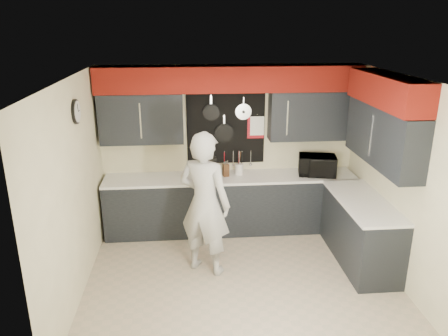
{
  "coord_description": "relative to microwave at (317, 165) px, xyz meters",
  "views": [
    {
      "loc": [
        -0.65,
        -4.9,
        3.22
      ],
      "look_at": [
        -0.19,
        0.5,
        1.38
      ],
      "focal_mm": 35.0,
      "sensor_mm": 36.0,
      "label": 1
    }
  ],
  "objects": [
    {
      "name": "microwave",
      "position": [
        0.0,
        0.0,
        0.0
      ],
      "size": [
        0.63,
        0.49,
        0.31
      ],
      "primitive_type": "imported",
      "rotation": [
        0.0,
        0.0,
        -0.2
      ],
      "color": "black",
      "rests_on": "base_cabinets"
    },
    {
      "name": "knife_block",
      "position": [
        -1.42,
        0.06,
        -0.06
      ],
      "size": [
        0.11,
        0.11,
        0.19
      ],
      "primitive_type": "cube",
      "rotation": [
        0.0,
        0.0,
        0.25
      ],
      "color": "#3D2313",
      "rests_on": "base_cabinets"
    },
    {
      "name": "coffee_maker",
      "position": [
        -1.69,
        0.01,
        0.03
      ],
      "size": [
        0.24,
        0.27,
        0.35
      ],
      "rotation": [
        0.0,
        0.0,
        0.2
      ],
      "color": "black",
      "rests_on": "base_cabinets"
    },
    {
      "name": "person",
      "position": [
        -1.8,
        -1.1,
        -0.11
      ],
      "size": [
        0.84,
        0.75,
        1.93
      ],
      "primitive_type": "imported",
      "rotation": [
        0.0,
        0.0,
        2.63
      ],
      "color": "#BCBCB9",
      "rests_on": "ground"
    },
    {
      "name": "ground",
      "position": [
        -1.35,
        -1.39,
        -1.08
      ],
      "size": [
        4.0,
        4.0,
        0.0
      ],
      "primitive_type": "plane",
      "color": "tan",
      "rests_on": "ground"
    },
    {
      "name": "left_wall_assembly",
      "position": [
        -3.34,
        -1.38,
        0.26
      ],
      "size": [
        0.05,
        3.5,
        2.6
      ],
      "color": "#F9F2C0",
      "rests_on": "ground"
    },
    {
      "name": "right_wall_assembly",
      "position": [
        0.5,
        -1.13,
        0.87
      ],
      "size": [
        0.36,
        3.5,
        2.6
      ],
      "color": "#F9F2C0",
      "rests_on": "ground"
    },
    {
      "name": "back_wall_assembly",
      "position": [
        -1.34,
        0.21,
        0.93
      ],
      "size": [
        4.0,
        0.36,
        2.6
      ],
      "color": "#F9F2C0",
      "rests_on": "ground"
    },
    {
      "name": "base_cabinets",
      "position": [
        -0.86,
        -0.26,
        -0.62
      ],
      "size": [
        3.95,
        2.2,
        0.92
      ],
      "color": "black",
      "rests_on": "ground"
    },
    {
      "name": "utensil_crock",
      "position": [
        -1.21,
        0.13,
        -0.07
      ],
      "size": [
        0.13,
        0.13,
        0.17
      ],
      "primitive_type": "cylinder",
      "color": "white",
      "rests_on": "base_cabinets"
    }
  ]
}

